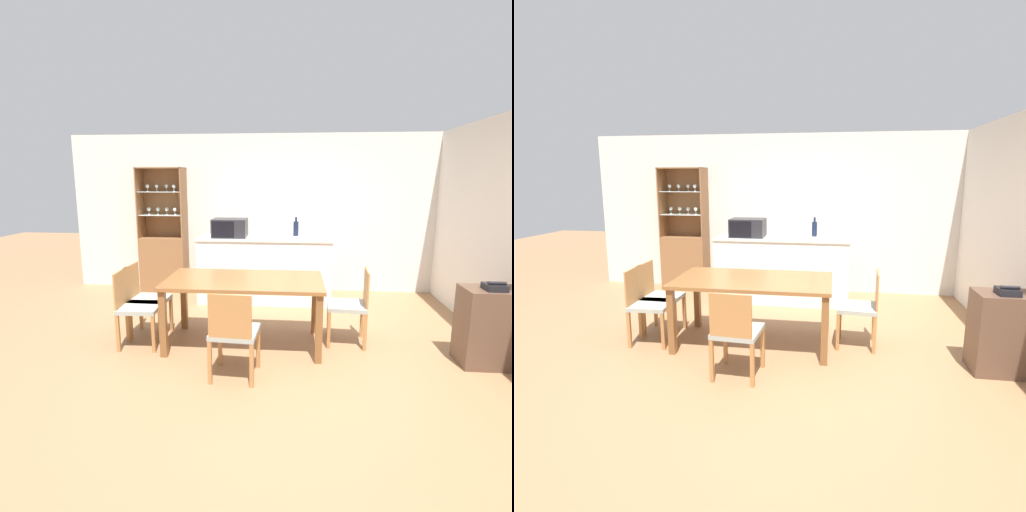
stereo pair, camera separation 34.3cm
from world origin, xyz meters
The scene contains 13 objects.
ground_plane centered at (0.00, 0.00, 0.00)m, with size 18.00×18.00×0.00m, color #936B47.
wall_back centered at (0.00, 2.63, 1.27)m, with size 6.80×0.06×2.55m.
kitchen_counter centered at (-0.13, 1.92, 0.49)m, with size 2.00×0.60×0.98m.
display_cabinet centered at (-1.84, 2.41, 0.60)m, with size 0.74×0.39×2.02m.
dining_table centered at (-0.24, 0.28, 0.67)m, with size 1.73×0.93×0.76m.
dining_chair_side_left_far centered at (-1.43, 0.42, 0.45)m, with size 0.44×0.44×0.86m.
dining_chair_head_near centered at (-0.24, -0.51, 0.45)m, with size 0.45×0.45×0.86m.
dining_chair_side_right_far centered at (0.95, 0.42, 0.45)m, with size 0.46×0.46×0.86m.
dining_chair_side_left_near centered at (-1.43, 0.14, 0.45)m, with size 0.45×0.45×0.86m.
microwave centered at (-0.65, 1.92, 1.12)m, with size 0.51×0.39×0.27m.
wine_bottle centered at (0.34, 2.12, 1.10)m, with size 0.08×0.08×0.29m.
side_cabinet centered at (2.26, 0.00, 0.40)m, with size 0.57×0.39×0.79m.
telephone centered at (2.23, -0.06, 0.82)m, with size 0.18×0.18×0.10m.
Camera 1 is at (0.28, -3.96, 1.85)m, focal length 28.00 mm.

